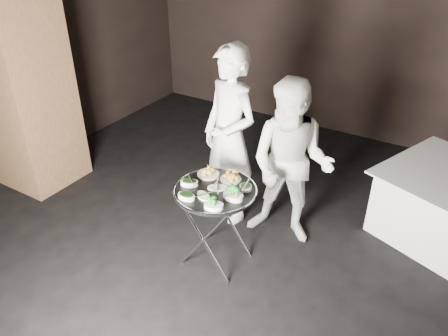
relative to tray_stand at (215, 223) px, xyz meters
The scene contains 17 objects.
floor 0.49m from the tray_stand, 115.35° to the right, with size 6.00×7.00×0.05m, color black.
wall_back 3.55m from the tray_stand, 91.06° to the left, with size 6.00×0.05×3.00m, color black.
column_left 2.85m from the tray_stand, behind, with size 0.80×0.80×3.00m, color brown.
tray_stand is the anchor object (origin of this frame).
serving_tray 0.35m from the tray_stand, 135.00° to the right, with size 0.74×0.74×0.04m.
potato_plate_a 0.47m from the tray_stand, 136.94° to the left, with size 0.20×0.20×0.07m.
potato_plate_b 0.45m from the tray_stand, 79.57° to the left, with size 0.19×0.19×0.07m.
greens_bowl 0.47m from the tray_stand, 31.50° to the left, with size 0.11×0.11×0.06m.
asparagus_plate_a 0.38m from the tray_stand, 61.71° to the left, with size 0.21×0.18×0.04m.
asparagus_plate_b 0.41m from the tray_stand, 99.18° to the right, with size 0.19×0.16×0.03m.
spinach_bowl_a 0.46m from the tray_stand, 166.11° to the right, with size 0.18×0.15×0.06m.
spinach_bowl_b 0.48m from the tray_stand, 118.48° to the right, with size 0.16×0.11×0.06m.
broccoli_bowl_a 0.45m from the tray_stand, 10.80° to the right, with size 0.19×0.14×0.07m.
broccoli_bowl_b 0.48m from the tray_stand, 59.72° to the right, with size 0.19×0.17×0.07m.
serving_utensils 0.42m from the tray_stand, 76.29° to the left, with size 0.59×0.43×0.01m.
waiter_left 0.92m from the tray_stand, 111.28° to the left, with size 0.68×0.45×1.88m, color white.
waiter_right 0.89m from the tray_stand, 59.20° to the left, with size 0.82×0.64×1.68m, color white.
Camera 1 is at (1.78, -2.53, 2.91)m, focal length 35.00 mm.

